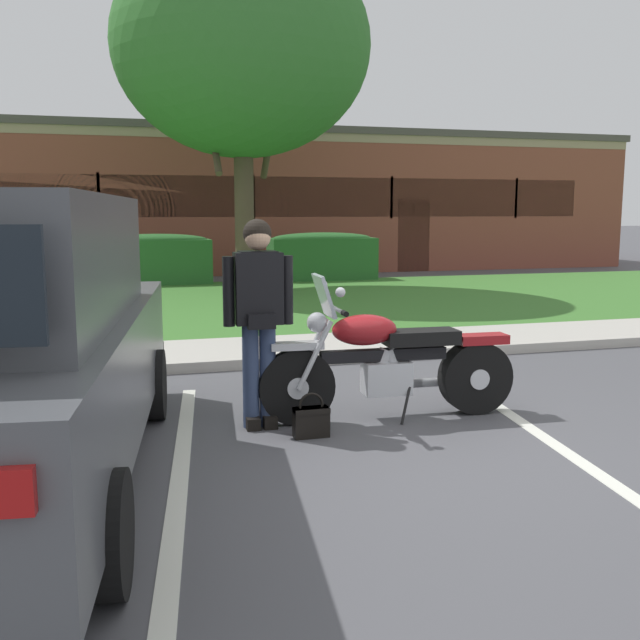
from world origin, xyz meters
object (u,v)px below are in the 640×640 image
at_px(rider_person, 259,308).
at_px(shade_tree, 242,47).
at_px(hedge_center_right, 322,256).
at_px(brick_building, 229,202).
at_px(handbag, 311,419).
at_px(hedge_center_left, 155,259).
at_px(motorcycle, 398,362).

height_order(rider_person, shade_tree, shade_tree).
relative_size(hedge_center_right, brick_building, 0.11).
xyz_separation_m(handbag, shade_tree, (1.27, 10.15, 4.99)).
bearing_deg(hedge_center_right, rider_person, -108.40).
bearing_deg(rider_person, shade_tree, 80.69).
distance_m(rider_person, hedge_center_right, 12.39).
height_order(shade_tree, hedge_center_right, shade_tree).
relative_size(hedge_center_left, brick_building, 0.11).
distance_m(rider_person, brick_building, 18.54).
height_order(motorcycle, rider_person, rider_person).
relative_size(handbag, hedge_center_left, 0.14).
height_order(motorcycle, handbag, motorcycle).
bearing_deg(brick_building, hedge_center_left, -113.02).
height_order(rider_person, hedge_center_left, rider_person).
bearing_deg(shade_tree, handbag, -97.11).
bearing_deg(hedge_center_right, motorcycle, -102.97).
bearing_deg(motorcycle, handbag, -159.29).
bearing_deg(brick_building, motorcycle, -94.39).
relative_size(handbag, shade_tree, 0.05).
distance_m(motorcycle, hedge_center_right, 12.14).
distance_m(shade_tree, hedge_center_left, 5.22).
relative_size(rider_person, hedge_center_left, 0.66).
relative_size(hedge_center_left, hedge_center_right, 0.97).
distance_m(hedge_center_left, brick_building, 7.28).
bearing_deg(rider_person, motorcycle, -3.49).
xyz_separation_m(shade_tree, hedge_center_left, (-1.79, 2.00, -4.48)).
bearing_deg(rider_person, handbag, -49.87).
distance_m(hedge_center_left, hedge_center_right, 4.11).
height_order(shade_tree, brick_building, shade_tree).
xyz_separation_m(motorcycle, hedge_center_left, (-1.38, 11.83, 0.16)).
bearing_deg(shade_tree, hedge_center_left, 131.95).
relative_size(motorcycle, rider_person, 1.32).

